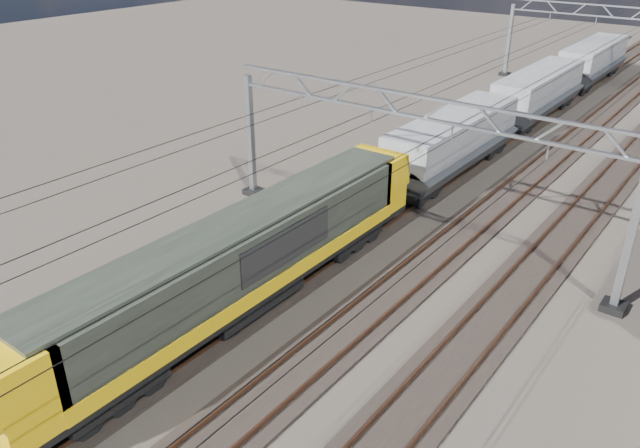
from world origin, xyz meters
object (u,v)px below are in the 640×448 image
Objects in this scene: catenary_gantry_far at (616,45)px; hopper_wagon_mid at (538,91)px; locomotive at (243,258)px; hopper_wagon_lead at (453,140)px; hopper_wagon_third at (593,59)px; catenary_gantry_mid at (407,165)px.

catenary_gantry_far is 13.01m from hopper_wagon_mid.
locomotive is 1.62× the size of hopper_wagon_lead.
hopper_wagon_lead is 28.40m from hopper_wagon_third.
catenary_gantry_mid reaches higher than hopper_wagon_mid.
hopper_wagon_mid is (-2.00, -12.75, -1.67)m from catenary_gantry_far.
catenary_gantry_mid and catenary_gantry_far have the same top height.
catenary_gantry_mid is 37.54m from hopper_wagon_third.
catenary_gantry_far is 1.53× the size of hopper_wagon_third.
hopper_wagon_third is (0.00, 28.40, 0.00)m from hopper_wagon_lead.
catenary_gantry_far reaches higher than hopper_wagon_third.
catenary_gantry_far is 27.08m from hopper_wagon_lead.
locomotive is (-2.00, -44.65, -1.58)m from catenary_gantry_far.
catenary_gantry_mid is 1.53× the size of hopper_wagon_third.
locomotive reaches higher than hopper_wagon_mid.
hopper_wagon_third is at bearing 144.06° from catenary_gantry_far.
locomotive is 17.70m from hopper_wagon_lead.
catenary_gantry_mid reaches higher than hopper_wagon_third.
locomotive is 1.62× the size of hopper_wagon_mid.
catenary_gantry_far is 0.94× the size of locomotive.
hopper_wagon_lead is (-2.00, 9.05, -1.67)m from catenary_gantry_mid.
hopper_wagon_lead is 1.00× the size of hopper_wagon_mid.
catenary_gantry_far is 44.72m from locomotive.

